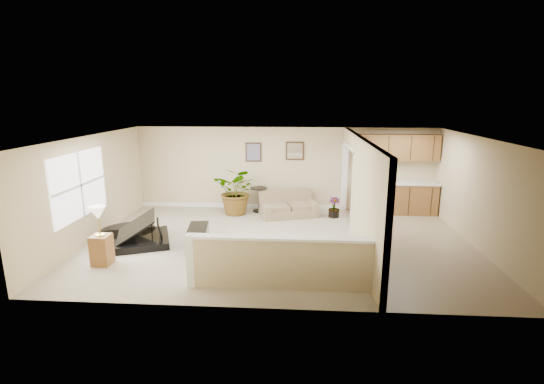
# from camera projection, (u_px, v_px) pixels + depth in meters

# --- Properties ---
(floor) EXTENTS (9.00, 9.00, 0.00)m
(floor) POSITION_uv_depth(u_px,v_px,m) (280.00, 243.00, 9.35)
(floor) COLOR #B0A789
(floor) RESTS_ON ground
(back_wall) EXTENTS (9.00, 0.04, 2.50)m
(back_wall) POSITION_uv_depth(u_px,v_px,m) (285.00, 169.00, 11.96)
(back_wall) COLOR beige
(back_wall) RESTS_ON floor
(front_wall) EXTENTS (9.00, 0.04, 2.50)m
(front_wall) POSITION_uv_depth(u_px,v_px,m) (271.00, 236.00, 6.14)
(front_wall) COLOR beige
(front_wall) RESTS_ON floor
(left_wall) EXTENTS (0.04, 6.00, 2.50)m
(left_wall) POSITION_uv_depth(u_px,v_px,m) (91.00, 189.00, 9.35)
(left_wall) COLOR beige
(left_wall) RESTS_ON floor
(right_wall) EXTENTS (0.04, 6.00, 2.50)m
(right_wall) POSITION_uv_depth(u_px,v_px,m) (482.00, 195.00, 8.76)
(right_wall) COLOR beige
(right_wall) RESTS_ON floor
(ceiling) EXTENTS (9.00, 6.00, 0.04)m
(ceiling) POSITION_uv_depth(u_px,v_px,m) (280.00, 137.00, 8.76)
(ceiling) COLOR white
(ceiling) RESTS_ON back_wall
(kitchen_vinyl) EXTENTS (2.70, 6.00, 0.01)m
(kitchen_vinyl) POSITION_uv_depth(u_px,v_px,m) (415.00, 246.00, 9.14)
(kitchen_vinyl) COLOR gray
(kitchen_vinyl) RESTS_ON floor
(interior_partition) EXTENTS (0.18, 5.99, 2.50)m
(interior_partition) POSITION_uv_depth(u_px,v_px,m) (357.00, 192.00, 9.19)
(interior_partition) COLOR beige
(interior_partition) RESTS_ON floor
(pony_half_wall) EXTENTS (3.42, 0.22, 1.00)m
(pony_half_wall) POSITION_uv_depth(u_px,v_px,m) (278.00, 262.00, 6.99)
(pony_half_wall) COLOR beige
(pony_half_wall) RESTS_ON floor
(left_window) EXTENTS (0.05, 2.15, 1.45)m
(left_window) POSITION_uv_depth(u_px,v_px,m) (79.00, 185.00, 8.82)
(left_window) COLOR white
(left_window) RESTS_ON left_wall
(wall_art_left) EXTENTS (0.48, 0.04, 0.58)m
(wall_art_left) POSITION_uv_depth(u_px,v_px,m) (253.00, 152.00, 11.88)
(wall_art_left) COLOR #3A2515
(wall_art_left) RESTS_ON back_wall
(wall_mirror) EXTENTS (0.55, 0.04, 0.55)m
(wall_mirror) POSITION_uv_depth(u_px,v_px,m) (295.00, 151.00, 11.79)
(wall_mirror) COLOR #3A2515
(wall_mirror) RESTS_ON back_wall
(kitchen_cabinets) EXTENTS (2.36, 0.65, 2.33)m
(kitchen_cabinets) POSITION_uv_depth(u_px,v_px,m) (393.00, 184.00, 11.58)
(kitchen_cabinets) COLOR #976431
(kitchen_cabinets) RESTS_ON floor
(piano) EXTENTS (2.21, 2.18, 1.50)m
(piano) POSITION_uv_depth(u_px,v_px,m) (133.00, 216.00, 9.29)
(piano) COLOR black
(piano) RESTS_ON floor
(piano_bench) EXTENTS (0.54, 0.88, 0.55)m
(piano_bench) POSITION_uv_depth(u_px,v_px,m) (199.00, 238.00, 8.86)
(piano_bench) COLOR black
(piano_bench) RESTS_ON floor
(loveseat) EXTENTS (1.85, 1.35, 0.91)m
(loveseat) POSITION_uv_depth(u_px,v_px,m) (288.00, 204.00, 11.46)
(loveseat) COLOR #9D8C64
(loveseat) RESTS_ON floor
(accent_table) EXTENTS (0.51, 0.51, 0.73)m
(accent_table) POSITION_uv_depth(u_px,v_px,m) (259.00, 196.00, 11.81)
(accent_table) COLOR black
(accent_table) RESTS_ON floor
(palm_plant) EXTENTS (1.52, 1.40, 1.41)m
(palm_plant) POSITION_uv_depth(u_px,v_px,m) (237.00, 191.00, 11.50)
(palm_plant) COLOR black
(palm_plant) RESTS_ON floor
(small_plant) EXTENTS (0.36, 0.36, 0.58)m
(small_plant) POSITION_uv_depth(u_px,v_px,m) (334.00, 209.00, 11.29)
(small_plant) COLOR black
(small_plant) RESTS_ON floor
(lamp_stand) EXTENTS (0.37, 0.37, 1.24)m
(lamp_stand) POSITION_uv_depth(u_px,v_px,m) (101.00, 240.00, 8.04)
(lamp_stand) COLOR #976431
(lamp_stand) RESTS_ON floor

